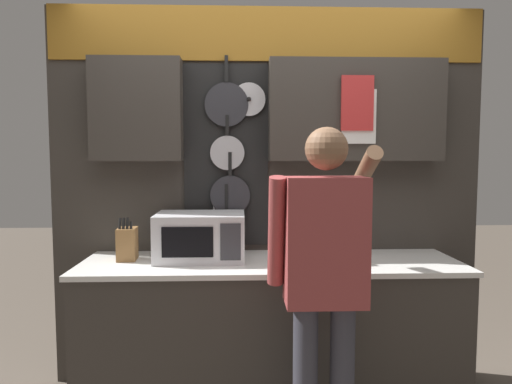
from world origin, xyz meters
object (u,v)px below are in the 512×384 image
at_px(microwave, 201,236).
at_px(person, 325,268).
at_px(utensil_crock, 333,244).
at_px(knife_block, 127,244).

distance_m(microwave, person, 0.89).
relative_size(utensil_crock, person, 0.22).
height_order(microwave, knife_block, microwave).
distance_m(knife_block, utensil_crock, 1.26).
height_order(microwave, person, person).
height_order(knife_block, person, person).
bearing_deg(person, utensil_crock, 74.70).
bearing_deg(utensil_crock, knife_block, 179.99).
distance_m(knife_block, person, 1.25).
bearing_deg(utensil_crock, person, -105.30).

